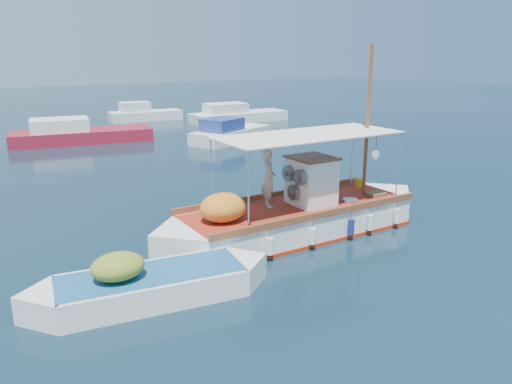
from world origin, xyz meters
TOP-DOWN VIEW (x-y plane):
  - ground at (0.00, 0.00)m, footprint 160.00×160.00m
  - fishing_caique at (0.52, 0.07)m, footprint 10.08×2.98m
  - dinghy at (-5.12, -1.58)m, footprint 5.94×2.35m
  - bg_boat_n at (-1.04, 21.32)m, footprint 9.11×4.31m
  - bg_boat_ne at (7.40, 16.26)m, footprint 6.48×4.40m
  - bg_boat_e at (12.69, 24.23)m, footprint 8.35×2.97m
  - bg_boat_far_n at (6.48, 29.30)m, footprint 6.20×2.63m

SIDE VIEW (x-z plane):
  - ground at x=0.00m, z-range 0.00..0.00m
  - dinghy at x=-5.12m, z-range -0.43..1.04m
  - bg_boat_ne at x=7.40m, z-range -0.41..1.39m
  - bg_boat_n at x=-1.04m, z-range -0.41..1.39m
  - bg_boat_e at x=12.69m, z-range -0.41..1.39m
  - bg_boat_far_n at x=6.48m, z-range -0.41..1.39m
  - fishing_caique at x=0.52m, z-range -2.53..3.62m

